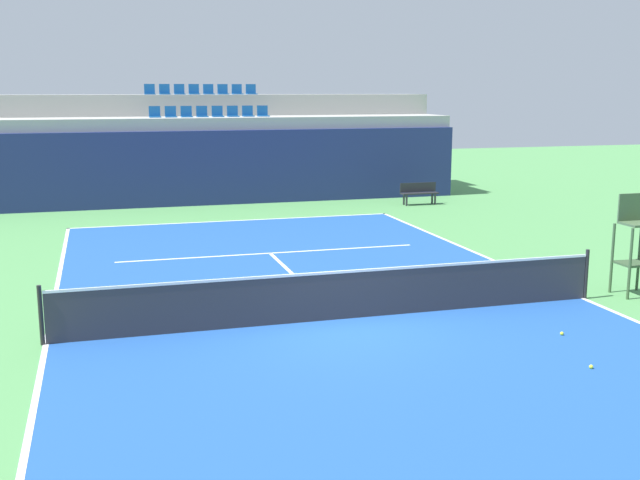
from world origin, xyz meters
The scene contains 17 objects.
ground_plane centered at (0.00, 0.00, 0.00)m, with size 80.00×80.00×0.00m, color #4C8C4C.
court_surface centered at (0.00, 0.00, 0.01)m, with size 11.00×24.00×0.01m, color #1E4C99.
baseline_far centered at (0.00, 11.95, 0.01)m, with size 11.00×0.10×0.00m, color white.
sideline_left centered at (-5.45, 0.00, 0.01)m, with size 0.10×24.00×0.00m, color white.
sideline_right centered at (5.45, 0.00, 0.01)m, with size 0.10×24.00×0.00m, color white.
service_line_far centered at (0.00, 6.40, 0.01)m, with size 8.26×0.10×0.00m, color white.
centre_service_line centered at (0.00, 3.20, 0.01)m, with size 0.10×6.40×0.00m, color white.
back_wall centered at (0.00, 15.96, 1.44)m, with size 19.83×0.30×2.88m, color navy.
stands_tier_lower centered at (0.00, 17.31, 1.67)m, with size 19.83×2.40×3.35m, color #9E9E99.
stands_tier_upper centered at (0.00, 19.71, 2.11)m, with size 19.83×2.40×4.22m, color #9E9E99.
seating_row_lower centered at (0.00, 17.40, 3.47)m, with size 4.78×0.44×0.44m.
seating_row_upper centered at (0.00, 19.80, 4.35)m, with size 4.78×0.44×0.44m.
tennis_net centered at (0.00, 0.00, 0.51)m, with size 11.08×0.08×1.07m.
umpire_chair centered at (6.70, 0.06, 1.19)m, with size 0.76×0.66×2.20m.
player_bench centered at (7.59, 13.79, 0.51)m, with size 1.50×0.40×0.85m.
tennis_ball_0 centered at (3.04, -3.71, 0.04)m, with size 0.07×0.07×0.07m, color #CCE033.
tennis_ball_2 centered at (3.57, -2.08, 0.04)m, with size 0.07×0.07×0.07m, color #CCE033.
Camera 1 is at (-4.38, -13.71, 4.40)m, focal length 43.04 mm.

